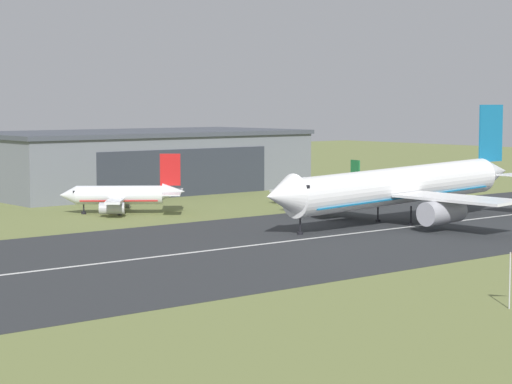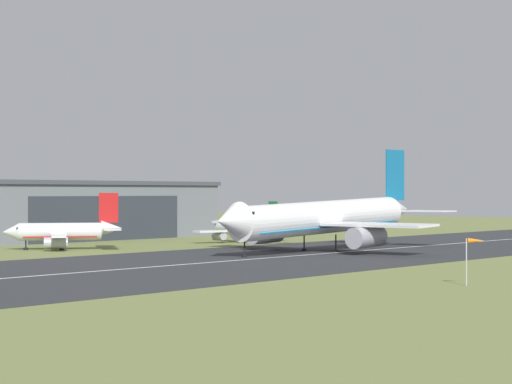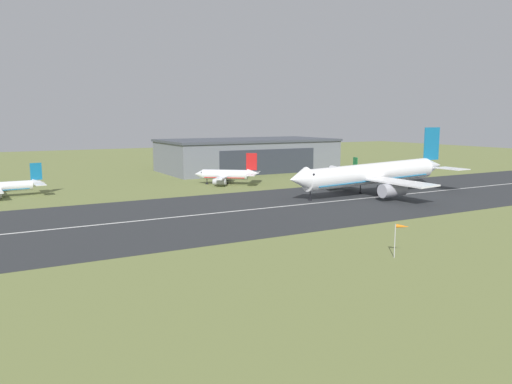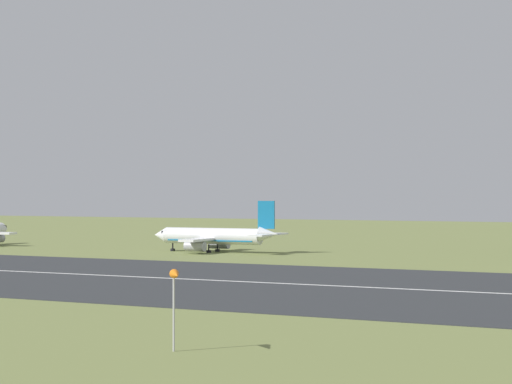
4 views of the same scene
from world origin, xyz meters
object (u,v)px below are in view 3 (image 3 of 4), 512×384
(windsock_pole, at_px, (402,228))
(airplane_parked_centre, at_px, (226,175))
(airplane_landing, at_px, (371,174))
(airplane_parked_east, at_px, (342,172))

(windsock_pole, bearing_deg, airplane_parked_centre, 81.27)
(airplane_landing, distance_m, airplane_parked_centre, 47.22)
(airplane_landing, relative_size, airplane_parked_centre, 2.60)
(airplane_landing, height_order, airplane_parked_centre, airplane_landing)
(airplane_parked_east, bearing_deg, airplane_parked_centre, 169.10)
(airplane_landing, distance_m, airplane_parked_east, 34.93)
(airplane_landing, bearing_deg, windsock_pole, -127.88)
(airplane_landing, relative_size, windsock_pole, 10.43)
(airplane_landing, xyz_separation_m, windsock_pole, (-39.97, -51.38, -1.09))
(airplane_parked_east, xyz_separation_m, windsock_pole, (-54.98, -82.77, 1.91))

